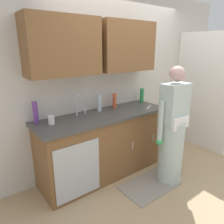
{
  "coord_description": "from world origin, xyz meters",
  "views": [
    {
      "loc": [
        -2.18,
        -1.63,
        1.84
      ],
      "look_at": [
        -0.52,
        0.55,
        1.0
      ],
      "focal_mm": 33.91,
      "sensor_mm": 36.0,
      "label": 1
    }
  ],
  "objects_px": {
    "bottle_dish_liquid": "(142,95)",
    "bottle_water_short": "(115,100)",
    "person_at_sink": "(172,135)",
    "knife_on_counter": "(149,107)",
    "sink": "(85,119)",
    "cup_by_sink": "(51,120)",
    "bottle_soap": "(99,103)",
    "bottle_cleaner_spray": "(35,113)"
  },
  "relations": [
    {
      "from": "bottle_dish_liquid",
      "to": "bottle_water_short",
      "type": "bearing_deg",
      "value": 178.09
    },
    {
      "from": "person_at_sink",
      "to": "knife_on_counter",
      "type": "bearing_deg",
      "value": 77.75
    },
    {
      "from": "sink",
      "to": "knife_on_counter",
      "type": "bearing_deg",
      "value": -7.96
    },
    {
      "from": "cup_by_sink",
      "to": "bottle_water_short",
      "type": "bearing_deg",
      "value": 6.62
    },
    {
      "from": "bottle_soap",
      "to": "knife_on_counter",
      "type": "distance_m",
      "value": 0.8
    },
    {
      "from": "bottle_dish_liquid",
      "to": "sink",
      "type": "bearing_deg",
      "value": -172.72
    },
    {
      "from": "bottle_cleaner_spray",
      "to": "cup_by_sink",
      "type": "distance_m",
      "value": 0.21
    },
    {
      "from": "bottle_dish_liquid",
      "to": "cup_by_sink",
      "type": "bearing_deg",
      "value": -176.33
    },
    {
      "from": "person_at_sink",
      "to": "bottle_water_short",
      "type": "bearing_deg",
      "value": 109.48
    },
    {
      "from": "bottle_soap",
      "to": "bottle_dish_liquid",
      "type": "height_order",
      "value": "bottle_soap"
    },
    {
      "from": "sink",
      "to": "bottle_dish_liquid",
      "type": "height_order",
      "value": "sink"
    },
    {
      "from": "bottle_cleaner_spray",
      "to": "knife_on_counter",
      "type": "relative_size",
      "value": 1.14
    },
    {
      "from": "person_at_sink",
      "to": "knife_on_counter",
      "type": "xyz_separation_m",
      "value": [
        0.12,
        0.55,
        0.25
      ]
    },
    {
      "from": "person_at_sink",
      "to": "bottle_dish_liquid",
      "type": "distance_m",
      "value": 0.97
    },
    {
      "from": "bottle_water_short",
      "to": "bottle_cleaner_spray",
      "type": "distance_m",
      "value": 1.21
    },
    {
      "from": "cup_by_sink",
      "to": "knife_on_counter",
      "type": "distance_m",
      "value": 1.52
    },
    {
      "from": "person_at_sink",
      "to": "bottle_water_short",
      "type": "height_order",
      "value": "person_at_sink"
    },
    {
      "from": "person_at_sink",
      "to": "bottle_soap",
      "type": "height_order",
      "value": "person_at_sink"
    },
    {
      "from": "bottle_water_short",
      "to": "knife_on_counter",
      "type": "distance_m",
      "value": 0.55
    },
    {
      "from": "sink",
      "to": "bottle_cleaner_spray",
      "type": "bearing_deg",
      "value": 161.53
    },
    {
      "from": "bottle_cleaner_spray",
      "to": "bottle_water_short",
      "type": "bearing_deg",
      "value": -0.8
    },
    {
      "from": "bottle_water_short",
      "to": "bottle_soap",
      "type": "distance_m",
      "value": 0.3
    },
    {
      "from": "sink",
      "to": "cup_by_sink",
      "type": "height_order",
      "value": "sink"
    },
    {
      "from": "bottle_water_short",
      "to": "bottle_cleaner_spray",
      "type": "xyz_separation_m",
      "value": [
        -1.21,
        0.02,
        0.03
      ]
    },
    {
      "from": "bottle_cleaner_spray",
      "to": "cup_by_sink",
      "type": "bearing_deg",
      "value": -46.24
    },
    {
      "from": "person_at_sink",
      "to": "bottle_dish_liquid",
      "type": "height_order",
      "value": "person_at_sink"
    },
    {
      "from": "sink",
      "to": "bottle_dish_liquid",
      "type": "relative_size",
      "value": 2.11
    },
    {
      "from": "bottle_water_short",
      "to": "bottle_soap",
      "type": "bearing_deg",
      "value": -176.04
    },
    {
      "from": "bottle_water_short",
      "to": "cup_by_sink",
      "type": "distance_m",
      "value": 1.08
    },
    {
      "from": "person_at_sink",
      "to": "knife_on_counter",
      "type": "relative_size",
      "value": 6.75
    },
    {
      "from": "sink",
      "to": "cup_by_sink",
      "type": "bearing_deg",
      "value": 173.55
    },
    {
      "from": "bottle_cleaner_spray",
      "to": "bottle_dish_liquid",
      "type": "relative_size",
      "value": 1.16
    },
    {
      "from": "bottle_dish_liquid",
      "to": "cup_by_sink",
      "type": "relative_size",
      "value": 2.22
    },
    {
      "from": "person_at_sink",
      "to": "bottle_water_short",
      "type": "distance_m",
      "value": 1.0
    },
    {
      "from": "bottle_dish_liquid",
      "to": "person_at_sink",
      "type": "bearing_deg",
      "value": -107.09
    },
    {
      "from": "sink",
      "to": "bottle_cleaner_spray",
      "type": "height_order",
      "value": "sink"
    },
    {
      "from": "bottle_dish_liquid",
      "to": "cup_by_sink",
      "type": "height_order",
      "value": "bottle_dish_liquid"
    },
    {
      "from": "sink",
      "to": "bottle_dish_liquid",
      "type": "xyz_separation_m",
      "value": [
        1.21,
        0.16,
        0.13
      ]
    },
    {
      "from": "person_at_sink",
      "to": "cup_by_sink",
      "type": "xyz_separation_m",
      "value": [
        -1.39,
        0.75,
        0.3
      ]
    },
    {
      "from": "bottle_cleaner_spray",
      "to": "cup_by_sink",
      "type": "relative_size",
      "value": 2.58
    },
    {
      "from": "sink",
      "to": "person_at_sink",
      "type": "xyz_separation_m",
      "value": [
        0.95,
        -0.7,
        -0.23
      ]
    },
    {
      "from": "sink",
      "to": "bottle_cleaner_spray",
      "type": "xyz_separation_m",
      "value": [
        -0.57,
        0.19,
        0.15
      ]
    }
  ]
}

